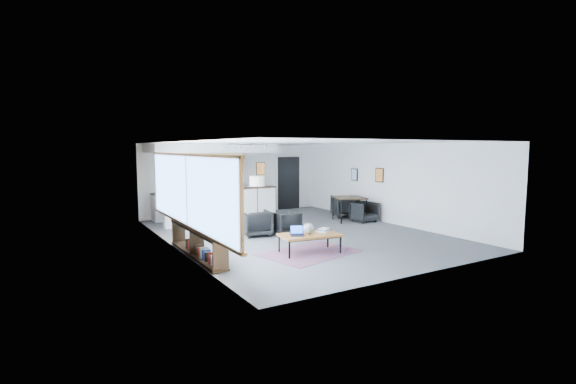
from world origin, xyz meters
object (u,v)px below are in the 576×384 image
book_stack (324,230)px  dining_table (349,199)px  floor_lamp (257,183)px  microwave (232,184)px  laptop (297,232)px  dining_chair_near (364,212)px  ceramic_pot (308,228)px  armchair_right (285,222)px  armchair_left (256,222)px  dining_chair_far (345,207)px  coffee_table (310,235)px

book_stack → dining_table: size_ratio=0.29×
floor_lamp → microwave: bearing=82.2°
laptop → dining_chair_near: 4.90m
ceramic_pot → dining_table: size_ratio=0.21×
floor_lamp → microwave: floor_lamp is taller
armchair_right → microwave: 4.09m
armchair_right → armchair_left: bearing=-15.1°
ceramic_pot → book_stack: ceramic_pot is taller
microwave → book_stack: bearing=-92.7°
armchair_left → armchair_right: 0.85m
ceramic_pot → dining_table: bearing=39.1°
dining_chair_near → book_stack: bearing=-144.8°
book_stack → armchair_right: bearing=85.4°
armchair_left → dining_chair_far: armchair_left is taller
coffee_table → dining_chair_near: size_ratio=2.38×
ceramic_pot → dining_chair_far: 5.36m
ceramic_pot → microwave: bearing=83.5°
ceramic_pot → dining_chair_near: size_ratio=0.41×
armchair_right → ceramic_pot: bearing=73.6°
armchair_left → microwave: microwave is taller
dining_chair_near → laptop: bearing=-149.9°
armchair_left → microwave: size_ratio=1.35×
armchair_left → floor_lamp: 1.45m
book_stack → armchair_right: (0.17, 2.11, -0.13)m
coffee_table → laptop: 0.34m
coffee_table → book_stack: bearing=15.1°
dining_table → dining_chair_near: bearing=-46.7°
dining_chair_near → microwave: 4.90m
ceramic_pot → armchair_right: bearing=73.7°
book_stack → dining_chair_near: size_ratio=0.56×
ceramic_pot → armchair_right: size_ratio=0.35×
laptop → book_stack: (0.76, 0.01, -0.02)m
laptop → microwave: (1.00, 6.13, 0.61)m
coffee_table → dining_table: size_ratio=1.21×
dining_table → armchair_right: bearing=-165.5°
dining_chair_near → armchair_left: bearing=-178.4°
coffee_table → floor_lamp: size_ratio=0.92×
armchair_left → dining_chair_far: bearing=-153.3°
armchair_left → dining_table: 3.81m
laptop → dining_chair_near: (4.20, 2.51, -0.20)m
laptop → dining_chair_far: size_ratio=0.52×
ceramic_pot → book_stack: size_ratio=0.72×
armchair_left → microwave: 3.97m
armchair_left → microwave: (0.89, 3.80, 0.73)m
armchair_left → floor_lamp: floor_lamp is taller
dining_table → microwave: microwave is taller
dining_chair_near → dining_chair_far: bearing=86.5°
book_stack → dining_table: (3.10, 2.87, 0.25)m
armchair_left → floor_lamp: size_ratio=0.49×
floor_lamp → dining_chair_far: floor_lamp is taller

